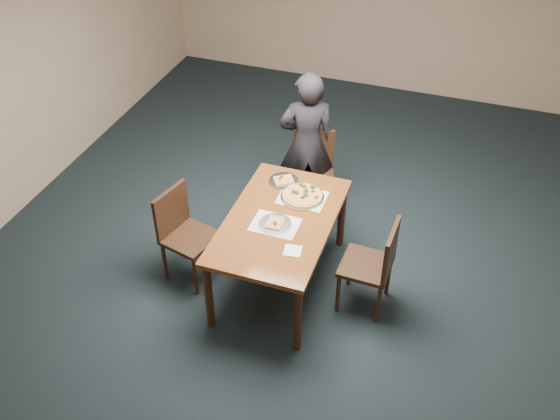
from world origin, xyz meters
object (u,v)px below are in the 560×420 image
(chair_far, at_px, (313,169))
(chair_left, at_px, (183,230))
(dining_table, at_px, (280,227))
(pizza_pan, at_px, (303,195))
(chair_right, at_px, (375,262))
(slice_plate_far, at_px, (284,180))
(diner, at_px, (307,143))
(slice_plate_near, at_px, (275,223))

(chair_far, bearing_deg, chair_left, -140.13)
(dining_table, height_order, pizza_pan, pizza_pan)
(chair_left, relative_size, chair_right, 1.00)
(chair_far, bearing_deg, chair_right, -68.97)
(slice_plate_far, bearing_deg, chair_right, -28.07)
(chair_far, xyz_separation_m, chair_left, (-0.83, -1.29, 0.00))
(diner, height_order, pizza_pan, diner)
(chair_far, bearing_deg, dining_table, -105.34)
(pizza_pan, bearing_deg, chair_far, 99.47)
(chair_far, height_order, slice_plate_near, chair_far)
(chair_far, distance_m, chair_left, 1.54)
(chair_left, relative_size, slice_plate_near, 3.25)
(chair_right, distance_m, slice_plate_near, 0.91)
(chair_left, xyz_separation_m, pizza_pan, (0.96, 0.52, 0.26))
(chair_far, distance_m, diner, 0.28)
(diner, distance_m, slice_plate_far, 0.66)
(chair_right, distance_m, pizza_pan, 0.89)
(diner, relative_size, slice_plate_far, 5.53)
(chair_left, xyz_separation_m, slice_plate_far, (0.72, 0.69, 0.25))
(chair_left, height_order, slice_plate_near, chair_left)
(dining_table, relative_size, slice_plate_near, 5.36)
(slice_plate_near, bearing_deg, pizza_pan, 76.51)
(dining_table, distance_m, diner, 1.20)
(chair_far, bearing_deg, slice_plate_near, -106.16)
(chair_right, relative_size, slice_plate_near, 3.25)
(chair_right, height_order, slice_plate_near, chair_right)
(diner, bearing_deg, chair_left, 39.14)
(slice_plate_far, bearing_deg, chair_far, 79.48)
(chair_far, bearing_deg, slice_plate_far, -117.80)
(dining_table, relative_size, diner, 0.97)
(chair_far, relative_size, chair_right, 1.00)
(chair_right, bearing_deg, pizza_pan, -113.25)
(dining_table, distance_m, chair_right, 0.87)
(diner, height_order, slice_plate_far, diner)
(dining_table, height_order, chair_far, chair_far)
(dining_table, relative_size, slice_plate_far, 5.36)
(slice_plate_far, bearing_deg, diner, 88.25)
(chair_left, distance_m, chair_right, 1.74)
(slice_plate_near, height_order, slice_plate_far, slice_plate_near)
(diner, height_order, slice_plate_near, diner)
(chair_left, relative_size, slice_plate_far, 3.25)
(pizza_pan, bearing_deg, chair_right, -25.31)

